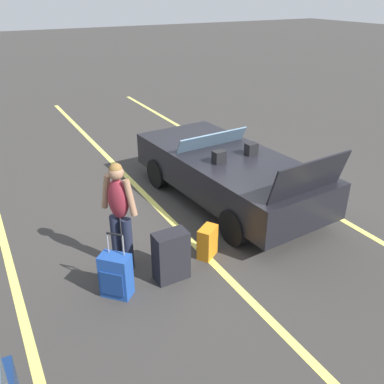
{
  "coord_description": "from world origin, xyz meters",
  "views": [
    {
      "loc": [
        -5.95,
        4.05,
        3.72
      ],
      "look_at": [
        -0.69,
        1.15,
        0.75
      ],
      "focal_mm": 38.62,
      "sensor_mm": 36.0,
      "label": 1
    }
  ],
  "objects_px": {
    "suitcase_medium_bright": "(116,276)",
    "traveler_person": "(119,211)",
    "suitcase_small_carryon": "(207,242)",
    "convertible_car": "(221,169)",
    "suitcase_large_black": "(171,256)"
  },
  "relations": [
    {
      "from": "suitcase_medium_bright",
      "to": "suitcase_large_black",
      "type": "bearing_deg",
      "value": 134.27
    },
    {
      "from": "suitcase_medium_bright",
      "to": "traveler_person",
      "type": "bearing_deg",
      "value": -162.23
    },
    {
      "from": "suitcase_large_black",
      "to": "traveler_person",
      "type": "distance_m",
      "value": 0.96
    },
    {
      "from": "suitcase_small_carryon",
      "to": "traveler_person",
      "type": "xyz_separation_m",
      "value": [
        0.38,
        1.22,
        0.68
      ]
    },
    {
      "from": "suitcase_medium_bright",
      "to": "traveler_person",
      "type": "xyz_separation_m",
      "value": [
        0.57,
        -0.31,
        0.62
      ]
    },
    {
      "from": "suitcase_large_black",
      "to": "traveler_person",
      "type": "height_order",
      "value": "traveler_person"
    },
    {
      "from": "convertible_car",
      "to": "suitcase_medium_bright",
      "type": "height_order",
      "value": "convertible_car"
    },
    {
      "from": "convertible_car",
      "to": "traveler_person",
      "type": "bearing_deg",
      "value": 112.36
    },
    {
      "from": "convertible_car",
      "to": "suitcase_small_carryon",
      "type": "height_order",
      "value": "convertible_car"
    },
    {
      "from": "suitcase_medium_bright",
      "to": "traveler_person",
      "type": "relative_size",
      "value": 0.56
    },
    {
      "from": "convertible_car",
      "to": "suitcase_small_carryon",
      "type": "distance_m",
      "value": 2.09
    },
    {
      "from": "suitcase_small_carryon",
      "to": "traveler_person",
      "type": "relative_size",
      "value": 0.3
    },
    {
      "from": "convertible_car",
      "to": "traveler_person",
      "type": "height_order",
      "value": "traveler_person"
    },
    {
      "from": "suitcase_large_black",
      "to": "convertible_car",
      "type": "bearing_deg",
      "value": -48.45
    },
    {
      "from": "suitcase_large_black",
      "to": "suitcase_small_carryon",
      "type": "bearing_deg",
      "value": -74.69
    }
  ]
}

